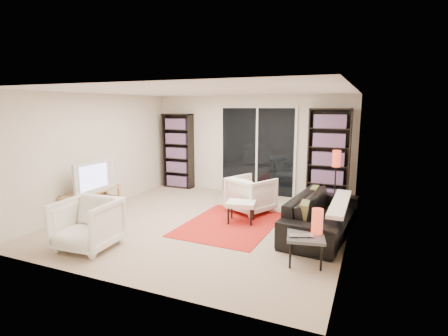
{
  "coord_description": "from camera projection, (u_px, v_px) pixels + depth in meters",
  "views": [
    {
      "loc": [
        2.79,
        -5.61,
        2.14
      ],
      "look_at": [
        0.25,
        0.3,
        1.0
      ],
      "focal_mm": 28.0,
      "sensor_mm": 36.0,
      "label": 1
    }
  ],
  "objects": [
    {
      "name": "floor",
      "position": [
        205.0,
        222.0,
        6.53
      ],
      "size": [
        5.0,
        5.0,
        0.0
      ],
      "primitive_type": "plane",
      "color": "beige",
      "rests_on": "ground"
    },
    {
      "name": "wall_back",
      "position": [
        250.0,
        145.0,
        8.59
      ],
      "size": [
        5.0,
        0.02,
        2.4
      ],
      "primitive_type": "cube",
      "color": "silver",
      "rests_on": "ground"
    },
    {
      "name": "wall_front",
      "position": [
        109.0,
        188.0,
        4.06
      ],
      "size": [
        5.0,
        0.02,
        2.4
      ],
      "primitive_type": "cube",
      "color": "silver",
      "rests_on": "ground"
    },
    {
      "name": "wall_left",
      "position": [
        98.0,
        152.0,
        7.3
      ],
      "size": [
        0.02,
        5.0,
        2.4
      ],
      "primitive_type": "cube",
      "color": "silver",
      "rests_on": "ground"
    },
    {
      "name": "wall_right",
      "position": [
        351.0,
        168.0,
        5.35
      ],
      "size": [
        0.02,
        5.0,
        2.4
      ],
      "primitive_type": "cube",
      "color": "silver",
      "rests_on": "ground"
    },
    {
      "name": "ceiling",
      "position": [
        204.0,
        91.0,
        6.12
      ],
      "size": [
        5.0,
        5.0,
        0.02
      ],
      "primitive_type": "cube",
      "color": "white",
      "rests_on": "wall_back"
    },
    {
      "name": "sliding_door",
      "position": [
        257.0,
        152.0,
        8.5
      ],
      "size": [
        1.92,
        0.08,
        2.16
      ],
      "color": "white",
      "rests_on": "ground"
    },
    {
      "name": "bookshelf_left",
      "position": [
        178.0,
        151.0,
        9.23
      ],
      "size": [
        0.8,
        0.3,
        1.95
      ],
      "color": "black",
      "rests_on": "ground"
    },
    {
      "name": "bookshelf_right",
      "position": [
        329.0,
        156.0,
        7.72
      ],
      "size": [
        0.9,
        0.3,
        2.1
      ],
      "color": "black",
      "rests_on": "ground"
    },
    {
      "name": "tv_stand",
      "position": [
        92.0,
        202.0,
        6.93
      ],
      "size": [
        0.41,
        1.29,
        0.5
      ],
      "color": "tan",
      "rests_on": "floor"
    },
    {
      "name": "tv",
      "position": [
        91.0,
        176.0,
        6.83
      ],
      "size": [
        0.16,
        1.04,
        0.6
      ],
      "primitive_type": "imported",
      "rotation": [
        0.0,
        0.0,
        1.55
      ],
      "color": "black",
      "rests_on": "tv_stand"
    },
    {
      "name": "rug",
      "position": [
        230.0,
        224.0,
        6.42
      ],
      "size": [
        1.61,
        2.14,
        0.01
      ],
      "primitive_type": "cube",
      "rotation": [
        0.0,
        0.0,
        -0.03
      ],
      "color": "red",
      "rests_on": "floor"
    },
    {
      "name": "sofa",
      "position": [
        322.0,
        215.0,
        5.92
      ],
      "size": [
        1.1,
        2.32,
        0.66
      ],
      "primitive_type": "imported",
      "rotation": [
        0.0,
        0.0,
        1.47
      ],
      "color": "black",
      "rests_on": "floor"
    },
    {
      "name": "armchair_back",
      "position": [
        251.0,
        194.0,
        7.12
      ],
      "size": [
        1.05,
        1.06,
        0.74
      ],
      "primitive_type": "imported",
      "rotation": [
        0.0,
        0.0,
        2.71
      ],
      "color": "white",
      "rests_on": "floor"
    },
    {
      "name": "armchair_front",
      "position": [
        87.0,
        224.0,
        5.27
      ],
      "size": [
        0.87,
        0.9,
        0.77
      ],
      "primitive_type": "imported",
      "rotation": [
        0.0,
        0.0,
        0.07
      ],
      "color": "white",
      "rests_on": "floor"
    },
    {
      "name": "ottoman",
      "position": [
        241.0,
        205.0,
        6.46
      ],
      "size": [
        0.59,
        0.52,
        0.4
      ],
      "color": "white",
      "rests_on": "floor"
    },
    {
      "name": "side_table",
      "position": [
        306.0,
        238.0,
        4.77
      ],
      "size": [
        0.59,
        0.59,
        0.4
      ],
      "color": "#46454A",
      "rests_on": "floor"
    },
    {
      "name": "laptop",
      "position": [
        301.0,
        237.0,
        4.68
      ],
      "size": [
        0.38,
        0.32,
        0.03
      ],
      "primitive_type": "imported",
      "rotation": [
        0.0,
        0.0,
        0.38
      ],
      "color": "silver",
      "rests_on": "side_table"
    },
    {
      "name": "table_lamp",
      "position": [
        317.0,
        221.0,
        4.81
      ],
      "size": [
        0.16,
        0.16,
        0.35
      ],
      "primitive_type": "cylinder",
      "color": "#E84026",
      "rests_on": "side_table"
    },
    {
      "name": "floor_lamp",
      "position": [
        336.0,
        165.0,
        7.16
      ],
      "size": [
        0.19,
        0.19,
        1.26
      ],
      "color": "black",
      "rests_on": "floor"
    }
  ]
}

